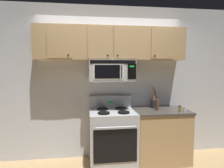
# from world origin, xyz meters

# --- Properties ---
(back_wall) EXTENTS (5.20, 0.10, 2.70)m
(back_wall) POSITION_xyz_m (0.00, 0.79, 1.35)
(back_wall) COLOR silver
(back_wall) RESTS_ON ground_plane
(stove_range) EXTENTS (0.76, 0.69, 1.12)m
(stove_range) POSITION_xyz_m (0.00, 0.42, 0.47)
(stove_range) COLOR #B7BABF
(stove_range) RESTS_ON ground_plane
(over_range_microwave) EXTENTS (0.76, 0.43, 0.35)m
(over_range_microwave) POSITION_xyz_m (-0.00, 0.54, 1.58)
(over_range_microwave) COLOR #B7BABF
(upper_cabinets) EXTENTS (2.50, 0.36, 0.55)m
(upper_cabinets) POSITION_xyz_m (-0.00, 0.57, 2.02)
(upper_cabinets) COLOR tan
(counter_segment) EXTENTS (0.93, 0.65, 0.90)m
(counter_segment) POSITION_xyz_m (0.84, 0.43, 0.45)
(counter_segment) COLOR tan
(counter_segment) RESTS_ON ground_plane
(utensil_crock_charcoal) EXTENTS (0.14, 0.14, 0.39)m
(utensil_crock_charcoal) POSITION_xyz_m (0.79, 0.61, 0.99)
(utensil_crock_charcoal) COLOR #2D2D33
(utensil_crock_charcoal) RESTS_ON counter_segment
(salt_shaker) EXTENTS (0.05, 0.05, 0.09)m
(salt_shaker) POSITION_xyz_m (1.17, 0.22, 0.94)
(salt_shaker) COLOR white
(salt_shaker) RESTS_ON counter_segment
(pepper_mill) EXTENTS (0.05, 0.05, 0.19)m
(pepper_mill) POSITION_xyz_m (0.77, 0.41, 0.99)
(pepper_mill) COLOR brown
(pepper_mill) RESTS_ON counter_segment
(spice_jar) EXTENTS (0.04, 0.04, 0.10)m
(spice_jar) POSITION_xyz_m (1.09, 0.24, 0.95)
(spice_jar) COLOR olive
(spice_jar) RESTS_ON counter_segment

